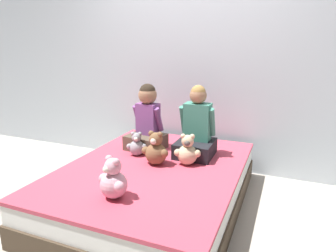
% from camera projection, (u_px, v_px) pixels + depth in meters
% --- Properties ---
extents(ground_plane, '(14.00, 14.00, 0.00)m').
position_uv_depth(ground_plane, '(154.00, 205.00, 2.73)').
color(ground_plane, '#B2A899').
extents(wall_behind_bed, '(8.00, 0.06, 2.50)m').
position_uv_depth(wall_behind_bed, '(193.00, 60.00, 3.37)').
color(wall_behind_bed, silver).
rests_on(wall_behind_bed, ground_plane).
extents(bed, '(1.48, 1.94, 0.38)m').
position_uv_depth(bed, '(154.00, 186.00, 2.68)').
color(bed, '#473828').
rests_on(bed, ground_plane).
extents(child_on_left, '(0.39, 0.36, 0.66)m').
position_uv_depth(child_on_left, '(147.00, 122.00, 3.01)').
color(child_on_left, brown).
rests_on(child_on_left, bed).
extents(child_on_right, '(0.35, 0.39, 0.67)m').
position_uv_depth(child_on_right, '(196.00, 130.00, 2.84)').
color(child_on_right, black).
rests_on(child_on_right, bed).
extents(teddy_bear_held_by_left_child, '(0.19, 0.15, 0.23)m').
position_uv_depth(teddy_bear_held_by_left_child, '(137.00, 145.00, 2.86)').
color(teddy_bear_held_by_left_child, '#939399').
rests_on(teddy_bear_held_by_left_child, bed).
extents(teddy_bear_held_by_right_child, '(0.23, 0.18, 0.28)m').
position_uv_depth(teddy_bear_held_by_right_child, '(187.00, 152.00, 2.63)').
color(teddy_bear_held_by_right_child, '#D1B78E').
rests_on(teddy_bear_held_by_right_child, bed).
extents(teddy_bear_between_children, '(0.25, 0.19, 0.30)m').
position_uv_depth(teddy_bear_between_children, '(156.00, 150.00, 2.64)').
color(teddy_bear_between_children, brown).
rests_on(teddy_bear_between_children, bed).
extents(teddy_bear_at_foot_of_bed, '(0.24, 0.19, 0.30)m').
position_uv_depth(teddy_bear_at_foot_of_bed, '(113.00, 181.00, 2.05)').
color(teddy_bear_at_foot_of_bed, '#DBA3B2').
rests_on(teddy_bear_at_foot_of_bed, bed).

